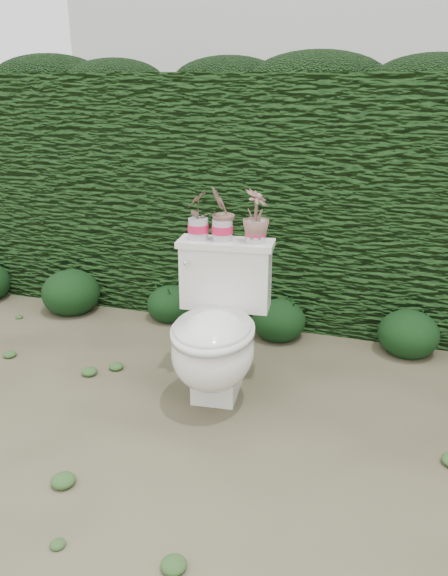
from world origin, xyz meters
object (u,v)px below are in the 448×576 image
(potted_plant_left, at_px, (198,215))
(potted_plant_center, at_px, (222,215))
(potted_plant_right, at_px, (256,218))
(toilet, at_px, (216,333))

(potted_plant_left, height_order, potted_plant_center, potted_plant_center)
(potted_plant_center, bearing_deg, potted_plant_right, 100.17)
(potted_plant_center, height_order, potted_plant_right, potted_plant_center)
(potted_plant_left, relative_size, potted_plant_right, 0.99)
(toilet, relative_size, potted_plant_center, 2.90)
(toilet, height_order, potted_plant_right, potted_plant_right)
(potted_plant_center, distance_m, potted_plant_right, 0.17)
(toilet, distance_m, potted_plant_center, 0.60)
(potted_plant_right, bearing_deg, potted_plant_left, 97.86)
(potted_plant_left, distance_m, potted_plant_right, 0.30)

